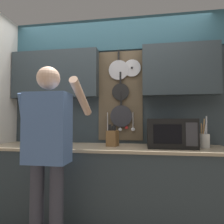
{
  "coord_description": "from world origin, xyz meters",
  "views": [
    {
      "loc": [
        0.42,
        -2.21,
        1.19
      ],
      "look_at": [
        0.04,
        0.22,
        1.3
      ],
      "focal_mm": 32.0,
      "sensor_mm": 36.0,
      "label": 1
    }
  ],
  "objects": [
    {
      "name": "utensil_crock",
      "position": [
        1.05,
        0.02,
        0.99
      ],
      "size": [
        0.11,
        0.11,
        0.33
      ],
      "color": "white",
      "rests_on": "base_cabinet_counter"
    },
    {
      "name": "microwave",
      "position": [
        0.71,
        0.02,
        1.06
      ],
      "size": [
        0.49,
        0.4,
        0.3
      ],
      "color": "black",
      "rests_on": "base_cabinet_counter"
    },
    {
      "name": "base_cabinet_counter",
      "position": [
        0.0,
        -0.0,
        0.45
      ],
      "size": [
        2.62,
        0.66,
        0.91
      ],
      "color": "#2D383D",
      "rests_on": "ground_plane"
    },
    {
      "name": "back_wall_unit",
      "position": [
        -0.01,
        0.3,
        1.51
      ],
      "size": [
        3.19,
        0.2,
        2.53
      ],
      "color": "#2D383D",
      "rests_on": "ground_plane"
    },
    {
      "name": "knife_block",
      "position": [
        0.08,
        0.02,
        1.0
      ],
      "size": [
        0.13,
        0.16,
        0.25
      ],
      "color": "brown",
      "rests_on": "base_cabinet_counter"
    },
    {
      "name": "person",
      "position": [
        -0.41,
        -0.55,
        1.0
      ],
      "size": [
        0.54,
        0.61,
        1.67
      ],
      "color": "#383842",
      "rests_on": "ground_plane"
    }
  ]
}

